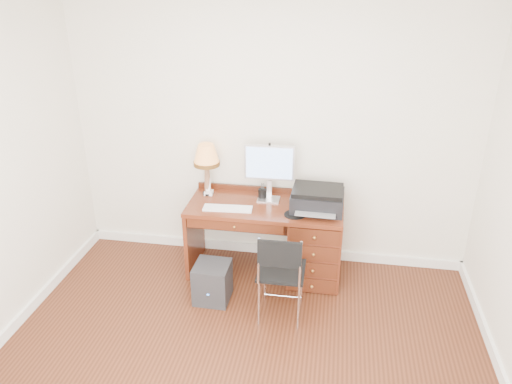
% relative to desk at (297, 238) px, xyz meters
% --- Properties ---
extents(ground, '(4.00, 4.00, 0.00)m').
position_rel_desk_xyz_m(ground, '(-0.32, -1.40, -0.41)').
color(ground, '#3A190D').
rests_on(ground, ground).
extents(room_shell, '(4.00, 4.00, 4.00)m').
position_rel_desk_xyz_m(room_shell, '(-0.32, -0.77, -0.36)').
color(room_shell, silver).
rests_on(room_shell, ground).
extents(desk, '(1.50, 0.67, 0.75)m').
position_rel_desk_xyz_m(desk, '(0.00, 0.00, 0.00)').
color(desk, maroon).
rests_on(desk, ground).
extents(monitor, '(0.49, 0.16, 0.56)m').
position_rel_desk_xyz_m(monitor, '(-0.31, 0.14, 0.69)').
color(monitor, silver).
rests_on(monitor, desk).
extents(keyboard, '(0.47, 0.16, 0.02)m').
position_rel_desk_xyz_m(keyboard, '(-0.66, -0.16, 0.35)').
color(keyboard, white).
rests_on(keyboard, desk).
extents(mouse_pad, '(0.20, 0.20, 0.04)m').
position_rel_desk_xyz_m(mouse_pad, '(-0.02, -0.17, 0.35)').
color(mouse_pad, black).
rests_on(mouse_pad, desk).
extents(printer, '(0.50, 0.39, 0.22)m').
position_rel_desk_xyz_m(printer, '(0.17, -0.01, 0.44)').
color(printer, black).
rests_on(printer, desk).
extents(leg_lamp, '(0.26, 0.26, 0.53)m').
position_rel_desk_xyz_m(leg_lamp, '(-0.93, 0.15, 0.73)').
color(leg_lamp, black).
rests_on(leg_lamp, desk).
extents(phone, '(0.09, 0.09, 0.18)m').
position_rel_desk_xyz_m(phone, '(-0.92, 0.14, 0.39)').
color(phone, white).
rests_on(phone, desk).
extents(pen_cup, '(0.08, 0.08, 0.10)m').
position_rel_desk_xyz_m(pen_cup, '(-0.37, 0.13, 0.39)').
color(pen_cup, black).
rests_on(pen_cup, desk).
extents(chair, '(0.41, 0.41, 0.85)m').
position_rel_desk_xyz_m(chair, '(-0.08, -0.73, 0.11)').
color(chair, black).
rests_on(chair, ground).
extents(equipment_box, '(0.32, 0.32, 0.37)m').
position_rel_desk_xyz_m(equipment_box, '(-0.73, -0.56, -0.23)').
color(equipment_box, black).
rests_on(equipment_box, ground).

